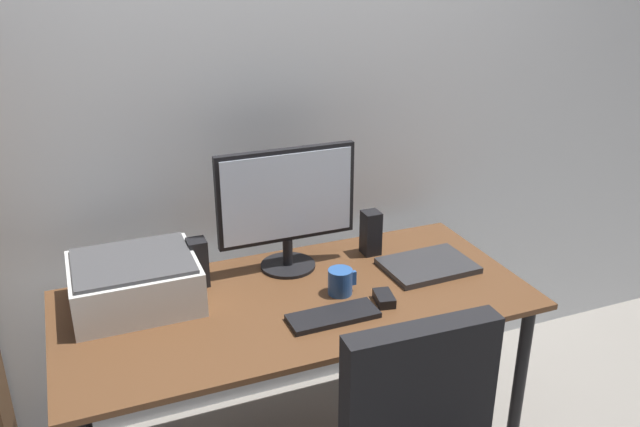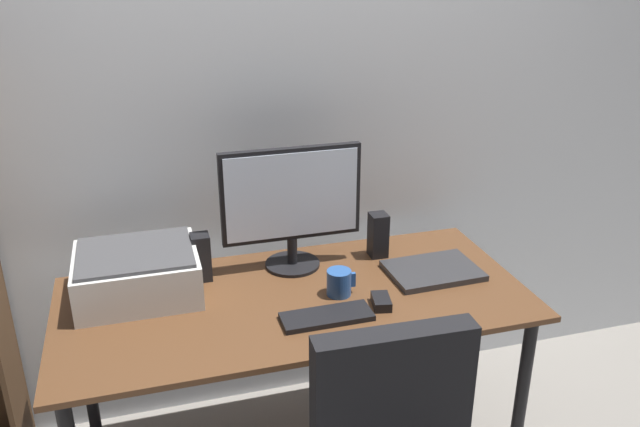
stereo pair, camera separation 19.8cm
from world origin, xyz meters
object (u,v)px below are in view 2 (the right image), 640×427
Objects in this scene: desk at (295,318)px; monitor at (291,201)px; printer at (137,273)px; speaker_left at (201,257)px; laptop at (433,271)px; speaker_right at (378,235)px; coffee_mug at (339,283)px; mouse at (381,302)px; keyboard at (327,317)px.

desk is 0.41m from monitor.
speaker_left is at bearing 12.92° from printer.
speaker_right reaches higher than laptop.
speaker_right reaches higher than coffee_mug.
desk is 0.55m from printer.
speaker_left reaches higher than desk.
monitor is at bearing 131.51° from mouse.
speaker_left is at bearing 180.00° from speaker_right.
mouse is 0.56× the size of speaker_left.
coffee_mug is at bearing -133.80° from speaker_right.
coffee_mug is 0.25× the size of printer.
speaker_right reaches higher than keyboard.
monitor is at bearing 112.04° from coffee_mug.
coffee_mug is 0.31× the size of laptop.
monitor reaches higher than speaker_right.
speaker_right is at bearing 29.34° from desk.
speaker_left reaches higher than laptop.
laptop is 0.25m from speaker_right.
speaker_left is 0.22m from printer.
desk is 0.53m from laptop.
desk is 0.20m from keyboard.
coffee_mug is 0.49m from speaker_left.
speaker_right reaches higher than mouse.
desk is 0.46m from speaker_right.
keyboard is 0.17m from coffee_mug.
printer is (-0.56, 0.33, 0.07)m from keyboard.
monitor is 0.58m from printer.
speaker_right is (0.66, 0.00, 0.00)m from speaker_left.
monitor is 5.10× the size of coffee_mug.
speaker_right is at bearing -1.37° from monitor.
laptop is at bearing 2.29° from desk.
desk is at bearing -17.98° from printer.
monitor is at bearing 6.04° from printer.
speaker_right is at bearing 49.74° from keyboard.
mouse is 0.56× the size of speaker_right.
monitor is 0.34m from coffee_mug.
mouse reaches higher than desk.
mouse reaches higher than keyboard.
laptop reaches higher than desk.
keyboard is at bearing -87.83° from monitor.
mouse is 0.16m from coffee_mug.
mouse is (0.21, -0.36, -0.24)m from monitor.
printer is at bearing 162.02° from desk.
monitor is 0.37m from speaker_left.
coffee_mug is (0.15, -0.03, 0.13)m from desk.
coffee_mug is at bearing -67.96° from monitor.
printer is at bearing 169.60° from mouse.
speaker_left reaches higher than mouse.
keyboard is 1.71× the size of speaker_left.
printer is at bearing -167.08° from speaker_left.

